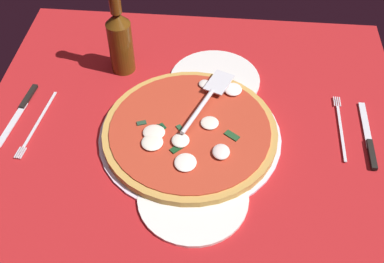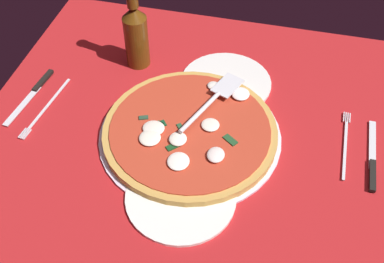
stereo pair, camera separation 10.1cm
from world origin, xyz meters
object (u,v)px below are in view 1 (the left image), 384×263
Objects in this scene: place_setting_near at (29,117)px; dinner_plate_right at (193,197)px; dinner_plate_left at (215,80)px; beer_bottle at (120,38)px; place_setting_far at (355,135)px; pizza at (192,132)px; pizza_server at (207,99)px.

dinner_plate_right is at bearing 71.15° from place_setting_near.
beer_bottle is at bearing -96.21° from dinner_plate_left.
dinner_plate_left is at bearing 176.32° from dinner_plate_right.
place_setting_far reaches higher than dinner_plate_left.
beer_bottle is at bearing 72.90° from place_setting_far.
place_setting_near is at bearing -115.36° from dinner_plate_right.
dinner_plate_left is 34.57cm from place_setting_far.
dinner_plate_left is at bearing 83.79° from beer_bottle.
dinner_plate_right is at bearing 5.99° from pizza.
pizza reaches higher than dinner_plate_right.
dinner_plate_right is 15.93cm from pizza.
pizza_server reaches higher than pizza.
place_setting_near is (16.03, -40.64, -0.14)cm from dinner_plate_left.
beer_bottle is at bearing 80.66° from pizza_server.
dinner_plate_right is at bearing -3.68° from dinner_plate_left.
place_setting_near is at bearing -93.79° from pizza.
pizza is at bearing 41.89° from beer_bottle.
pizza_server is at bearing 58.51° from beer_bottle.
pizza_server is at bearing 177.64° from dinner_plate_right.
beer_bottle reaches higher than dinner_plate_left.
pizza_server is 32.92cm from place_setting_far.
dinner_plate_left is 18.92cm from pizza.
pizza_server is 0.96× the size of place_setting_near.
pizza is at bearing -174.01° from dinner_plate_right.
dinner_plate_left is 1.03× the size of place_setting_far.
place_setting_near is 0.89× the size of beer_bottle.
dinner_plate_left is 0.88× the size of beer_bottle.
dinner_plate_left and dinner_plate_right have the same top height.
pizza is 35.21cm from place_setting_far.
dinner_plate_right is at bearing 29.10° from beer_bottle.
pizza reaches higher than place_setting_far.
dinner_plate_left is 24.45cm from beer_bottle.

